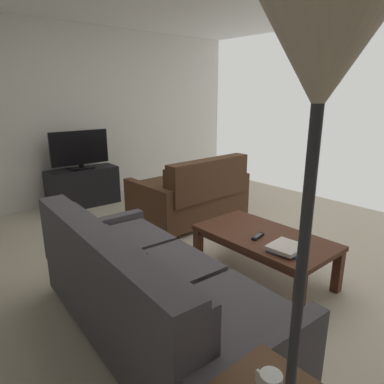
# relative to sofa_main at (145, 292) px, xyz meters

# --- Properties ---
(ground_plane) EXTENTS (5.88, 5.18, 0.01)m
(ground_plane) POSITION_rel_sofa_main_xyz_m (0.40, -1.29, -0.36)
(ground_plane) COLOR beige
(wall_right) EXTENTS (0.12, 5.18, 2.52)m
(wall_right) POSITION_rel_sofa_main_xyz_m (3.34, -1.29, 0.91)
(wall_right) COLOR silver
(wall_right) RESTS_ON ground
(sofa_main) EXTENTS (2.02, 0.98, 0.84)m
(sofa_main) POSITION_rel_sofa_main_xyz_m (0.00, 0.00, 0.00)
(sofa_main) COLOR black
(sofa_main) RESTS_ON ground
(loveseat_near) EXTENTS (0.91, 1.38, 0.85)m
(loveseat_near) POSITION_rel_sofa_main_xyz_m (1.47, -1.66, 0.01)
(loveseat_near) COLOR black
(loveseat_near) RESTS_ON ground
(coffee_table) EXTENTS (1.18, 0.65, 0.41)m
(coffee_table) POSITION_rel_sofa_main_xyz_m (0.00, -1.23, -0.01)
(coffee_table) COLOR #4C2819
(coffee_table) RESTS_ON ground
(floor_lamp) EXTENTS (0.29, 0.29, 1.80)m
(floor_lamp) POSITION_rel_sofa_main_xyz_m (-1.30, 0.37, 1.15)
(floor_lamp) COLOR #262628
(floor_lamp) RESTS_ON ground
(tv_stand) EXTENTS (0.40, 1.00, 0.55)m
(tv_stand) POSITION_rel_sofa_main_xyz_m (2.98, -0.89, -0.08)
(tv_stand) COLOR black
(tv_stand) RESTS_ON ground
(flat_tv) EXTENTS (0.21, 0.82, 0.54)m
(flat_tv) POSITION_rel_sofa_main_xyz_m (2.98, -0.89, 0.47)
(flat_tv) COLOR black
(flat_tv) RESTS_ON tv_stand
(book_stack) EXTENTS (0.30, 0.29, 0.05)m
(book_stack) POSITION_rel_sofa_main_xyz_m (-0.30, -1.10, 0.08)
(book_stack) COLOR #385693
(book_stack) RESTS_ON coffee_table
(tv_remote) EXTENTS (0.08, 0.17, 0.02)m
(tv_remote) POSITION_rel_sofa_main_xyz_m (0.00, -1.14, 0.07)
(tv_remote) COLOR black
(tv_remote) RESTS_ON coffee_table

